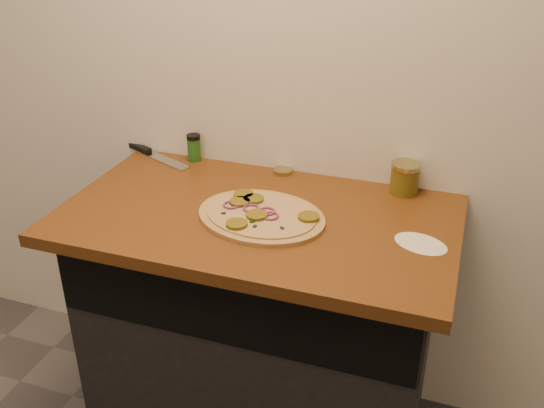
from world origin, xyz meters
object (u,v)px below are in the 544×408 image
at_px(chefs_knife, 151,153).
at_px(salsa_jar, 405,178).
at_px(pizza, 261,215).
at_px(spice_shaker, 194,148).

bearing_deg(chefs_knife, salsa_jar, -0.71).
relative_size(chefs_knife, salsa_jar, 3.16).
bearing_deg(salsa_jar, chefs_knife, 179.29).
distance_m(pizza, chefs_knife, 0.64).
distance_m(salsa_jar, spice_shaker, 0.75).
height_order(chefs_knife, salsa_jar, salsa_jar).
bearing_deg(chefs_knife, pizza, -30.41).
xyz_separation_m(pizza, chefs_knife, (-0.55, 0.32, -0.00)).
bearing_deg(spice_shaker, chefs_knife, -177.85).
height_order(pizza, chefs_knife, pizza).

